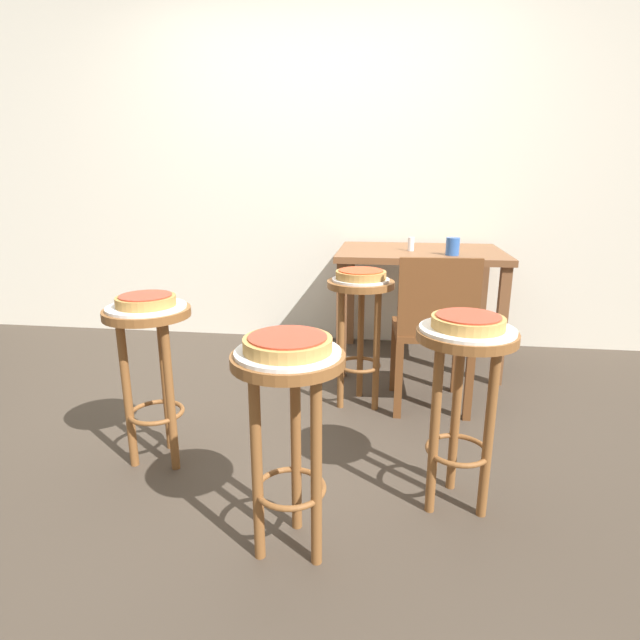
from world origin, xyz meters
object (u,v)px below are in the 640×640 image
at_px(serving_plate_foreground, 288,352).
at_px(serving_plate_middle, 467,329).
at_px(stool_foreground, 289,412).
at_px(pizza_rear, 361,274).
at_px(pizza_middle, 468,322).
at_px(serving_plate_rear, 361,280).
at_px(pizza_foreground, 288,343).
at_px(dining_table, 419,267).
at_px(condiment_shaker, 411,244).
at_px(pizza_leftside, 146,300).
at_px(wooden_chair, 434,327).
at_px(stool_leftside, 151,353).
at_px(cup_near_edge, 453,246).
at_px(stool_rear, 360,316).
at_px(serving_plate_leftside, 146,307).
at_px(stool_middle, 463,382).

bearing_deg(serving_plate_foreground, serving_plate_middle, 29.37).
bearing_deg(stool_foreground, pizza_rear, 82.65).
xyz_separation_m(pizza_middle, pizza_rear, (-0.43, 0.85, 0.00)).
bearing_deg(serving_plate_rear, pizza_foreground, -97.35).
height_order(dining_table, condiment_shaker, condiment_shaker).
height_order(stool_foreground, pizza_leftside, pizza_leftside).
distance_m(pizza_rear, dining_table, 0.82).
height_order(pizza_middle, wooden_chair, wooden_chair).
relative_size(stool_leftside, condiment_shaker, 8.07).
relative_size(stool_foreground, pizza_foreground, 2.57).
xyz_separation_m(serving_plate_rear, cup_near_edge, (0.52, 0.53, 0.12)).
bearing_deg(dining_table, condiment_shaker, -139.27).
bearing_deg(dining_table, stool_foreground, -104.41).
bearing_deg(wooden_chair, pizza_rear, 178.56).
relative_size(dining_table, cup_near_edge, 9.97).
bearing_deg(stool_leftside, wooden_chair, 29.62).
bearing_deg(cup_near_edge, serving_plate_rear, -134.40).
height_order(stool_foreground, pizza_foreground, pizza_foreground).
bearing_deg(serving_plate_foreground, stool_rear, 82.65).
bearing_deg(serving_plate_leftside, stool_foreground, -34.39).
relative_size(stool_foreground, cup_near_edge, 6.61).
bearing_deg(stool_foreground, dining_table, 75.59).
relative_size(pizza_foreground, pizza_middle, 1.07).
distance_m(serving_plate_middle, serving_plate_rear, 0.95).
xyz_separation_m(serving_plate_foreground, wooden_chair, (0.54, 1.17, -0.24)).
height_order(stool_foreground, serving_plate_middle, serving_plate_middle).
height_order(serving_plate_foreground, cup_near_edge, cup_near_edge).
xyz_separation_m(serving_plate_leftside, pizza_rear, (0.84, 0.71, 0.03)).
bearing_deg(stool_foreground, pizza_foreground, 0.00).
bearing_deg(serving_plate_middle, stool_leftside, 173.41).
bearing_deg(cup_near_edge, pizza_foreground, -111.48).
bearing_deg(cup_near_edge, pizza_leftside, -137.67).
relative_size(serving_plate_rear, pizza_rear, 1.14).
relative_size(stool_foreground, pizza_rear, 2.65).
bearing_deg(stool_rear, stool_foreground, -97.35).
bearing_deg(dining_table, wooden_chair, -86.57).
distance_m(pizza_foreground, stool_leftside, 0.86).
xyz_separation_m(pizza_foreground, dining_table, (0.49, 1.92, -0.08)).
bearing_deg(pizza_leftside, pizza_middle, -6.59).
height_order(stool_leftside, cup_near_edge, cup_near_edge).
bearing_deg(dining_table, serving_plate_middle, -87.03).
xyz_separation_m(serving_plate_leftside, stool_rear, (0.84, 0.71, -0.20)).
bearing_deg(stool_leftside, condiment_shaker, 51.34).
bearing_deg(serving_plate_foreground, stool_foreground, 180.00).
height_order(serving_plate_foreground, stool_middle, serving_plate_foreground).
xyz_separation_m(pizza_middle, condiment_shaker, (-0.15, 1.54, 0.08)).
relative_size(stool_middle, stool_leftside, 1.00).
bearing_deg(serving_plate_leftside, stool_middle, -6.59).
bearing_deg(pizza_middle, serving_plate_leftside, 173.41).
height_order(serving_plate_rear, pizza_rear, pizza_rear).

